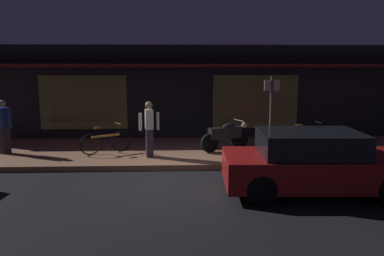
% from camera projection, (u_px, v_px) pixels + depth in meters
% --- Properties ---
extents(ground_plane, '(60.00, 60.00, 0.00)m').
position_uv_depth(ground_plane, '(167.00, 182.00, 9.46)').
color(ground_plane, black).
extents(sidewalk_slab, '(18.00, 4.00, 0.15)m').
position_uv_depth(sidewalk_slab, '(170.00, 151.00, 12.41)').
color(sidewalk_slab, '#8C6047').
rests_on(sidewalk_slab, ground_plane).
extents(storefront_building, '(18.00, 3.30, 3.60)m').
position_uv_depth(storefront_building, '(171.00, 91.00, 15.46)').
color(storefront_building, black).
rests_on(storefront_building, ground_plane).
extents(motorcycle, '(1.61, 0.85, 0.97)m').
position_uv_depth(motorcycle, '(226.00, 135.00, 12.13)').
color(motorcycle, black).
rests_on(motorcycle, sidewalk_slab).
extents(bicycle_parked, '(1.65, 0.42, 0.91)m').
position_uv_depth(bicycle_parked, '(306.00, 139.00, 12.20)').
color(bicycle_parked, black).
rests_on(bicycle_parked, sidewalk_slab).
extents(bicycle_extra, '(1.44, 0.90, 0.91)m').
position_uv_depth(bicycle_extra, '(106.00, 142.00, 11.80)').
color(bicycle_extra, black).
rests_on(bicycle_extra, sidewalk_slab).
extents(person_photographer, '(0.60, 0.44, 1.67)m').
position_uv_depth(person_photographer, '(4.00, 126.00, 11.66)').
color(person_photographer, '#28232D').
rests_on(person_photographer, sidewalk_slab).
extents(person_bystander, '(0.62, 0.41, 1.67)m').
position_uv_depth(person_bystander, '(149.00, 128.00, 11.24)').
color(person_bystander, '#28232D').
rests_on(person_bystander, sidewalk_slab).
extents(sign_post, '(0.44, 0.09, 2.40)m').
position_uv_depth(sign_post, '(271.00, 113.00, 10.95)').
color(sign_post, '#47474C').
rests_on(sign_post, sidewalk_slab).
extents(parked_car_far, '(4.17, 1.93, 1.42)m').
position_uv_depth(parked_car_far, '(313.00, 163.00, 8.55)').
color(parked_car_far, black).
rests_on(parked_car_far, ground_plane).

